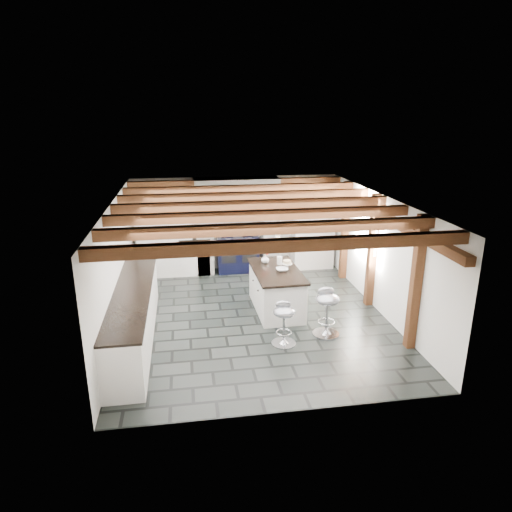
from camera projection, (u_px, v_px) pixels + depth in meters
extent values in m
plane|color=black|center=(254.00, 316.00, 8.91)|extent=(6.00, 6.00, 0.00)
plane|color=white|center=(236.00, 223.00, 11.38)|extent=(5.00, 0.00, 5.00)
plane|color=white|center=(117.00, 267.00, 8.19)|extent=(0.00, 6.00, 6.00)
plane|color=white|center=(380.00, 254.00, 8.93)|extent=(0.00, 6.00, 6.00)
plane|color=white|center=(254.00, 200.00, 8.20)|extent=(6.00, 6.00, 0.00)
cube|color=white|center=(204.00, 235.00, 11.04)|extent=(0.40, 0.60, 1.90)
cube|color=white|center=(269.00, 232.00, 11.28)|extent=(0.40, 0.60, 1.90)
cube|color=brown|center=(237.00, 191.00, 10.84)|extent=(2.10, 0.65, 0.18)
cube|color=white|center=(237.00, 185.00, 10.79)|extent=(2.00, 0.60, 0.31)
cube|color=black|center=(238.00, 191.00, 10.52)|extent=(1.00, 0.03, 0.22)
cube|color=silver|center=(238.00, 191.00, 10.50)|extent=(0.90, 0.01, 0.14)
cube|color=white|center=(164.00, 234.00, 10.88)|extent=(1.30, 0.58, 2.00)
cube|color=white|center=(312.00, 228.00, 11.43)|extent=(1.00, 0.58, 2.00)
cube|color=white|center=(134.00, 316.00, 7.88)|extent=(0.60, 3.80, 0.88)
cube|color=black|center=(132.00, 292.00, 7.74)|extent=(0.64, 3.80, 0.04)
cube|color=white|center=(195.00, 255.00, 11.16)|extent=(0.70, 0.60, 0.88)
cube|color=black|center=(194.00, 237.00, 11.02)|extent=(0.74, 0.64, 0.04)
cube|color=brown|center=(380.00, 214.00, 8.67)|extent=(0.15, 5.80, 0.14)
plane|color=white|center=(369.00, 227.00, 9.37)|extent=(0.00, 0.90, 0.90)
cube|color=brown|center=(285.00, 245.00, 5.79)|extent=(5.00, 0.16, 0.16)
cube|color=brown|center=(272.00, 228.00, 6.60)|extent=(5.00, 0.16, 0.16)
cube|color=brown|center=(262.00, 215.00, 7.42)|extent=(5.00, 0.16, 0.16)
cube|color=brown|center=(254.00, 205.00, 8.23)|extent=(5.00, 0.16, 0.16)
cube|color=brown|center=(247.00, 196.00, 9.05)|extent=(5.00, 0.16, 0.16)
cube|color=brown|center=(242.00, 189.00, 9.86)|extent=(5.00, 0.16, 0.16)
cube|color=brown|center=(237.00, 183.00, 10.68)|extent=(5.00, 0.16, 0.16)
cube|color=brown|center=(416.00, 284.00, 7.42)|extent=(0.15, 0.15, 2.30)
cube|color=brown|center=(372.00, 251.00, 9.11)|extent=(0.15, 0.15, 2.30)
cube|color=brown|center=(345.00, 231.00, 10.61)|extent=(0.15, 0.15, 2.30)
cylinder|color=black|center=(279.00, 219.00, 8.34)|extent=(0.01, 0.01, 0.56)
cylinder|color=white|center=(278.00, 237.00, 8.44)|extent=(0.09, 0.09, 0.22)
cylinder|color=black|center=(278.00, 216.00, 8.63)|extent=(0.01, 0.01, 0.56)
cylinder|color=white|center=(278.00, 233.00, 8.73)|extent=(0.09, 0.09, 0.22)
cylinder|color=black|center=(277.00, 212.00, 8.92)|extent=(0.01, 0.01, 0.56)
cylinder|color=white|center=(277.00, 229.00, 9.02)|extent=(0.09, 0.09, 0.22)
cube|color=black|center=(238.00, 253.00, 11.29)|extent=(1.00, 0.60, 0.90)
ellipsoid|color=silver|center=(227.00, 235.00, 11.11)|extent=(0.28, 0.28, 0.11)
ellipsoid|color=silver|center=(247.00, 234.00, 11.18)|extent=(0.28, 0.28, 0.11)
cylinder|color=silver|center=(239.00, 242.00, 10.88)|extent=(0.95, 0.03, 0.03)
cube|color=black|center=(229.00, 257.00, 10.97)|extent=(0.35, 0.02, 0.30)
cube|color=black|center=(249.00, 256.00, 11.05)|extent=(0.35, 0.02, 0.30)
cube|color=white|center=(276.00, 291.00, 9.10)|extent=(0.85, 1.65, 0.80)
cube|color=black|center=(276.00, 271.00, 8.97)|extent=(0.93, 1.72, 0.05)
imported|color=white|center=(265.00, 259.00, 9.34)|extent=(0.17, 0.17, 0.17)
ellipsoid|color=red|center=(265.00, 252.00, 9.29)|extent=(0.18, 0.18, 0.11)
cylinder|color=white|center=(280.00, 260.00, 9.26)|extent=(0.11, 0.11, 0.16)
imported|color=white|center=(282.00, 270.00, 8.88)|extent=(0.24, 0.24, 0.06)
cylinder|color=white|center=(287.00, 266.00, 9.03)|extent=(0.05, 0.05, 0.09)
cylinder|color=white|center=(287.00, 264.00, 9.01)|extent=(0.20, 0.20, 0.01)
cylinder|color=#CCB489|center=(287.00, 262.00, 9.00)|extent=(0.15, 0.15, 0.06)
cylinder|color=silver|center=(326.00, 334.00, 8.17)|extent=(0.47, 0.47, 0.03)
cone|color=silver|center=(326.00, 331.00, 8.15)|extent=(0.21, 0.21, 0.09)
cylinder|color=silver|center=(327.00, 317.00, 8.06)|extent=(0.05, 0.05, 0.59)
torus|color=silver|center=(326.00, 322.00, 8.09)|extent=(0.30, 0.30, 0.02)
ellipsoid|color=gray|center=(328.00, 299.00, 7.96)|extent=(0.46, 0.46, 0.19)
ellipsoid|color=gray|center=(326.00, 291.00, 8.03)|extent=(0.31, 0.14, 0.17)
cylinder|color=silver|center=(284.00, 343.00, 7.84)|extent=(0.42, 0.42, 0.03)
cone|color=silver|center=(284.00, 341.00, 7.83)|extent=(0.19, 0.19, 0.08)
cylinder|color=silver|center=(284.00, 328.00, 7.75)|extent=(0.05, 0.05, 0.52)
torus|color=silver|center=(284.00, 332.00, 7.77)|extent=(0.27, 0.27, 0.02)
ellipsoid|color=gray|center=(284.00, 312.00, 7.66)|extent=(0.44, 0.44, 0.17)
ellipsoid|color=gray|center=(284.00, 304.00, 7.72)|extent=(0.28, 0.15, 0.15)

